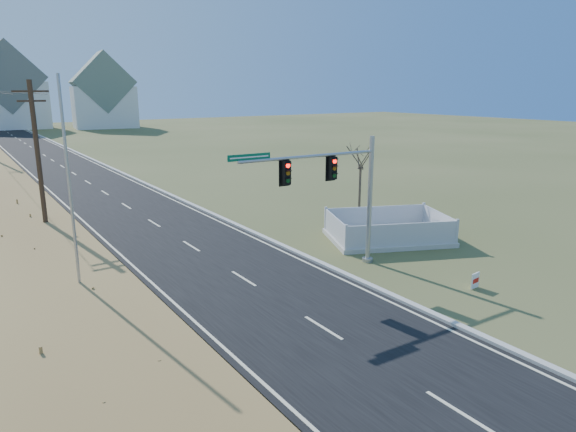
# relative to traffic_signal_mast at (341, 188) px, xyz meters

# --- Properties ---
(ground) EXTENTS (260.00, 260.00, 0.00)m
(ground) POSITION_rel_traffic_signal_mast_xyz_m (-4.68, -2.83, -3.97)
(ground) COLOR #444C24
(ground) RESTS_ON ground
(road) EXTENTS (8.00, 180.00, 0.06)m
(road) POSITION_rel_traffic_signal_mast_xyz_m (-4.68, 47.17, -3.94)
(road) COLOR black
(road) RESTS_ON ground
(curb) EXTENTS (0.30, 180.00, 0.18)m
(curb) POSITION_rel_traffic_signal_mast_xyz_m (-0.53, 47.17, -3.88)
(curb) COLOR #B2AFA8
(curb) RESTS_ON ground
(utility_pole_near) EXTENTS (1.80, 0.26, 9.00)m
(utility_pole_near) POSITION_rel_traffic_signal_mast_xyz_m (-11.18, 12.17, 0.72)
(utility_pole_near) COLOR #422D1E
(utility_pole_near) RESTS_ON ground
(condo_n) EXTENTS (15.27, 10.20, 18.54)m
(condo_n) POSITION_rel_traffic_signal_mast_xyz_m (-2.68, 109.17, 3.64)
(condo_n) COLOR silver
(condo_n) RESTS_ON ground
(condo_ne) EXTENTS (14.12, 10.51, 16.52)m
(condo_ne) POSITION_rel_traffic_signal_mast_xyz_m (15.32, 101.17, 2.87)
(condo_ne) COLOR silver
(condo_ne) RESTS_ON ground
(traffic_signal_mast) EXTENTS (7.95, 0.54, 6.32)m
(traffic_signal_mast) POSITION_rel_traffic_signal_mast_xyz_m (0.00, 0.00, 0.00)
(traffic_signal_mast) COLOR #9EA0A5
(traffic_signal_mast) RESTS_ON ground
(fence_enclosure) EXTENTS (7.86, 6.74, 1.52)m
(fence_enclosure) POSITION_rel_traffic_signal_mast_xyz_m (5.40, 2.19, -3.67)
(fence_enclosure) COLOR #B7B5AD
(fence_enclosure) RESTS_ON ground
(open_sign) EXTENTS (0.56, 0.12, 0.69)m
(open_sign) POSITION_rel_traffic_signal_mast_xyz_m (3.27, -5.39, -3.60)
(open_sign) COLOR white
(open_sign) RESTS_ON ground
(flagpole) EXTENTS (0.41, 0.41, 9.06)m
(flagpole) POSITION_rel_traffic_signal_mast_xyz_m (-11.68, 1.46, -0.35)
(flagpole) COLOR #B7B5AD
(flagpole) RESTS_ON ground
(bare_tree) EXTENTS (2.00, 2.00, 5.29)m
(bare_tree) POSITION_rel_traffic_signal_mast_xyz_m (7.45, 7.02, 0.30)
(bare_tree) COLOR #4C3F33
(bare_tree) RESTS_ON ground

